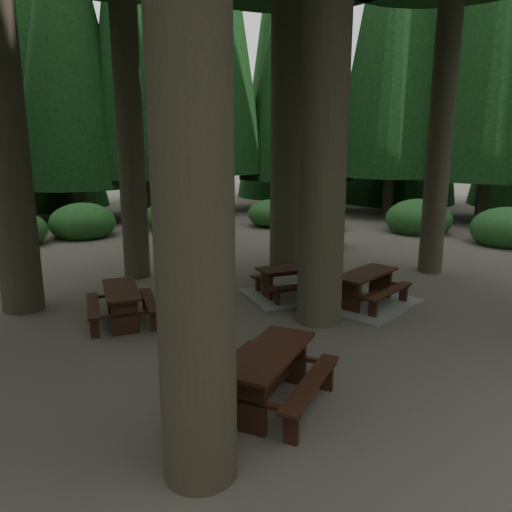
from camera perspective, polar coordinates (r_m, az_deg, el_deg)
name	(u,v)px	position (r m, az deg, el deg)	size (l,w,h in m)	color
ground	(288,331)	(9.14, 3.65, -8.58)	(80.00, 80.00, 0.00)	#585047
picnic_table_a	(365,294)	(10.70, 12.35, -4.29)	(2.58, 2.37, 0.71)	gray
picnic_table_b	(122,300)	(9.73, -15.11, -4.87)	(1.45, 1.71, 0.67)	black
picnic_table_c	(293,287)	(11.05, 4.22, -3.55)	(2.10, 1.79, 0.67)	gray
picnic_table_d	(319,232)	(16.32, 7.24, 2.70)	(2.04, 1.98, 0.69)	black
picnic_table_e	(269,369)	(6.58, 1.47, -12.82)	(2.21, 2.16, 0.75)	black
shrub_ring	(300,294)	(9.95, 5.01, -4.32)	(23.86, 24.64, 1.49)	#1E5929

